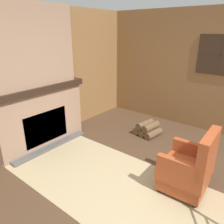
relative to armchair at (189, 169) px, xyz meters
name	(u,v)px	position (x,y,z in m)	size (l,w,h in m)	color
ground_plane	(154,200)	(-0.25, -0.47, -0.35)	(14.00, 14.00, 0.00)	#4C3523
wood_panel_wall_left	(28,78)	(-3.01, -0.47, 0.96)	(0.06, 6.06, 2.62)	olive
wood_panel_wall_back	(223,73)	(-0.25, 2.29, 0.97)	(6.06, 0.09, 2.62)	olive
fireplace_hearth	(40,116)	(-2.77, -0.47, 0.25)	(0.62, 1.88, 1.21)	#9E7A60
chimney_breast	(30,46)	(-2.78, -0.47, 1.55)	(0.36, 1.57, 1.39)	#9E7A60
area_rug	(125,190)	(-0.68, -0.56, -0.35)	(3.97, 1.61, 0.01)	tan
armchair	(189,169)	(0.00, 0.00, 0.00)	(0.65, 0.68, 0.96)	#A84723
firewood_stack	(148,129)	(-1.33, 1.22, -0.22)	(0.54, 0.51, 0.29)	brown
storage_case	(65,75)	(-2.82, 0.27, 0.92)	(0.14, 0.21, 0.12)	black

